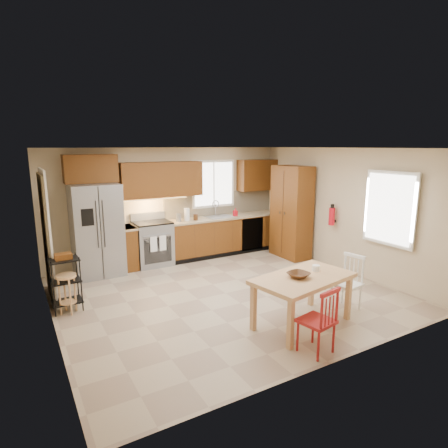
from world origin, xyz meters
name	(u,v)px	position (x,y,z in m)	size (l,w,h in m)	color
floor	(226,293)	(0.00, 0.00, 0.00)	(5.50, 5.50, 0.00)	tan
ceiling	(226,148)	(0.00, 0.00, 2.50)	(5.50, 5.00, 0.02)	silver
wall_back	(170,204)	(0.00, 2.50, 1.25)	(5.50, 0.02, 2.50)	#CCB793
wall_front	(338,263)	(0.00, -2.50, 1.25)	(5.50, 0.02, 2.50)	#CCB793
wall_left	(47,245)	(-2.75, 0.00, 1.25)	(0.02, 5.00, 2.50)	#CCB793
wall_right	(342,210)	(2.75, 0.00, 1.25)	(0.02, 5.00, 2.50)	#CCB793
refrigerator	(97,230)	(-1.70, 2.12, 0.91)	(0.92, 0.75, 1.82)	gray
range_stove	(153,244)	(-0.55, 2.19, 0.46)	(0.76, 0.63, 0.92)	gray
base_cabinet_narrow	(127,248)	(-1.10, 2.20, 0.45)	(0.30, 0.60, 0.90)	brown
base_cabinet_run	(226,234)	(1.29, 2.20, 0.45)	(2.92, 0.60, 0.90)	brown
dishwasher	(252,234)	(1.85, 1.91, 0.45)	(0.60, 0.02, 0.78)	black
backsplash	(220,203)	(1.29, 2.48, 1.18)	(2.92, 0.03, 0.55)	beige
upper_over_fridge	(90,169)	(-1.70, 2.33, 2.10)	(1.00, 0.35, 0.55)	#5E320F
upper_left_block	(162,179)	(-0.25, 2.33, 1.83)	(1.80, 0.35, 0.75)	#5E320F
upper_right_block	(257,175)	(2.25, 2.33, 1.83)	(1.00, 0.35, 0.75)	#5E320F
window_back	(213,184)	(1.10, 2.48, 1.65)	(1.12, 0.04, 1.12)	white
sink	(219,218)	(1.10, 2.20, 0.86)	(0.62, 0.46, 0.16)	gray
undercab_glow	(149,199)	(-0.55, 2.30, 1.43)	(1.60, 0.30, 0.01)	#FFBF66
soap_bottle	(235,212)	(1.48, 2.10, 1.00)	(0.09, 0.09, 0.19)	red
paper_towel	(187,215)	(0.25, 2.15, 1.04)	(0.12, 0.12, 0.28)	white
canister_steel	(179,218)	(0.05, 2.15, 0.99)	(0.11, 0.11, 0.18)	gray
canister_wood	(196,217)	(0.45, 2.12, 0.97)	(0.10, 0.10, 0.14)	#492C13
pantry	(291,212)	(2.43, 1.20, 1.05)	(0.50, 0.95, 2.10)	brown
fire_extinguisher	(332,216)	(2.63, 0.15, 1.10)	(0.12, 0.12, 0.36)	red
window_right	(390,209)	(2.68, -1.15, 1.45)	(0.04, 1.02, 1.32)	white
doorway	(46,238)	(-2.67, 1.30, 1.05)	(0.04, 0.95, 2.10)	#8C7A59
dining_table	(302,301)	(0.37, -1.55, 0.36)	(1.47, 0.82, 0.71)	tan
chair_red	(316,320)	(0.02, -2.20, 0.43)	(0.40, 0.40, 0.86)	maroon
chair_white	(347,283)	(1.32, -1.50, 0.43)	(0.40, 0.40, 0.86)	white
table_bowl	(298,278)	(0.28, -1.55, 0.72)	(0.30, 0.30, 0.07)	#492C13
table_jar	(316,269)	(0.69, -1.46, 0.75)	(0.10, 0.10, 0.12)	white
bar_stool	(68,294)	(-2.50, 0.53, 0.31)	(0.30, 0.30, 0.62)	tan
utility_cart	(66,284)	(-2.50, 0.65, 0.44)	(0.44, 0.34, 0.88)	black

